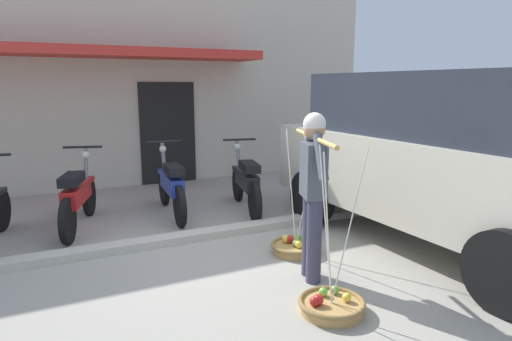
# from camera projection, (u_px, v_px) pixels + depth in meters

# --- Properties ---
(ground_plane) EXTENTS (90.00, 90.00, 0.00)m
(ground_plane) POSITION_uv_depth(u_px,v_px,m) (226.00, 256.00, 5.11)
(ground_plane) COLOR #9E998C
(sidewalk_curb) EXTENTS (20.00, 0.24, 0.10)m
(sidewalk_curb) POSITION_uv_depth(u_px,v_px,m) (205.00, 234.00, 5.71)
(sidewalk_curb) COLOR #BAB4A5
(sidewalk_curb) RESTS_ON ground
(fruit_vendor) EXTENTS (0.48, 1.35, 1.70)m
(fruit_vendor) POSITION_uv_depth(u_px,v_px,m) (313.00, 186.00, 4.35)
(fruit_vendor) COLOR #38384C
(fruit_vendor) RESTS_ON ground
(fruit_basket_left_side) EXTENTS (0.59, 0.59, 1.45)m
(fruit_basket_left_side) POSITION_uv_depth(u_px,v_px,m) (295.00, 246.00, 5.21)
(fruit_basket_left_side) COLOR #B2894C
(fruit_basket_left_side) RESTS_ON ground
(fruit_basket_right_side) EXTENTS (0.59, 0.59, 1.45)m
(fruit_basket_right_side) POSITION_uv_depth(u_px,v_px,m) (331.00, 304.00, 3.84)
(fruit_basket_right_side) COLOR #B2894C
(fruit_basket_right_side) RESTS_ON ground
(motorcycle_second_in_row) EXTENTS (0.70, 1.76, 1.09)m
(motorcycle_second_in_row) POSITION_uv_depth(u_px,v_px,m) (78.00, 197.00, 6.01)
(motorcycle_second_in_row) COLOR black
(motorcycle_second_in_row) RESTS_ON ground
(motorcycle_third_in_row) EXTENTS (0.54, 1.82, 1.09)m
(motorcycle_third_in_row) POSITION_uv_depth(u_px,v_px,m) (171.00, 186.00, 6.63)
(motorcycle_third_in_row) COLOR black
(motorcycle_third_in_row) RESTS_ON ground
(motorcycle_end_of_row) EXTENTS (0.59, 1.80, 1.09)m
(motorcycle_end_of_row) POSITION_uv_depth(u_px,v_px,m) (246.00, 182.00, 6.87)
(motorcycle_end_of_row) COLOR black
(motorcycle_end_of_row) RESTS_ON ground
(parked_truck) EXTENTS (2.28, 4.87, 2.10)m
(parked_truck) POSITION_uv_depth(u_px,v_px,m) (450.00, 154.00, 5.30)
(parked_truck) COLOR beige
(parked_truck) RESTS_ON ground
(storefront_building) EXTENTS (13.00, 6.00, 4.20)m
(storefront_building) POSITION_uv_depth(u_px,v_px,m) (52.00, 78.00, 9.94)
(storefront_building) COLOR beige
(storefront_building) RESTS_ON ground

